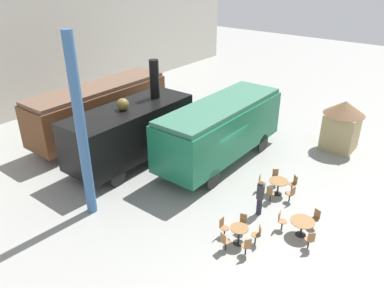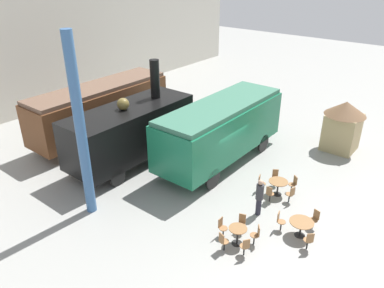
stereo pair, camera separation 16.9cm
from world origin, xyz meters
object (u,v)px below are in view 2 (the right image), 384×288
Objects in this scene: visitor_person at (259,196)px; cafe_table_far at (278,184)px; steam_locomotive at (131,129)px; cafe_table_mid at (238,232)px; passenger_coach_wooden at (101,107)px; cafe_chair_0 at (280,220)px; streamlined_locomotive at (228,124)px; cafe_table_near at (301,224)px; ticket_kiosk at (343,123)px.

cafe_table_far is at bearing 1.50° from visitor_person.
cafe_table_mid is (-2.19, -8.31, -1.36)m from steam_locomotive.
cafe_chair_0 is at bearing -96.71° from passenger_coach_wooden.
steam_locomotive reaches higher than cafe_chair_0.
streamlined_locomotive reaches higher than cafe_chair_0.
streamlined_locomotive is at bearing 36.92° from cafe_table_mid.
steam_locomotive is at bearing 89.07° from cafe_table_near.
passenger_coach_wooden reaches higher than cafe_table_near.
cafe_table_mid is (-2.03, 1.76, -0.01)m from cafe_table_near.
cafe_table_near is 9.07m from ticket_kiosk.
cafe_chair_0 is (-1.56, -13.23, -1.44)m from passenger_coach_wooden.
cafe_table_near is (-1.35, -14.07, -1.37)m from passenger_coach_wooden.
visitor_person is at bearing -178.50° from cafe_table_far.
cafe_table_mid is at bearing -171.94° from visitor_person.
steam_locomotive is at bearing 134.46° from streamlined_locomotive.
ticket_kiosk is at bearing 9.55° from cafe_table_near.
streamlined_locomotive is 6.96m from cafe_chair_0.
streamlined_locomotive reaches higher than cafe_table_far.
streamlined_locomotive reaches higher than cafe_table_mid.
streamlined_locomotive is at bearing 66.68° from cafe_table_far.
steam_locomotive reaches higher than ticket_kiosk.
cafe_table_far is 1.05× the size of cafe_chair_0.
passenger_coach_wooden is at bearing 159.63° from cafe_chair_0.
visitor_person reaches higher than cafe_table_far.
ticket_kiosk reaches higher than cafe_table_near.
visitor_person is (0.20, 2.08, 0.40)m from cafe_table_near.
passenger_coach_wooden is at bearing 73.45° from steam_locomotive.
cafe_table_near is 1.08× the size of cafe_table_far.
cafe_table_far is 0.31× the size of ticket_kiosk.
streamlined_locomotive is 5.80× the size of visitor_person.
cafe_chair_0 is 0.29× the size of ticket_kiosk.
streamlined_locomotive is at bearing -45.54° from steam_locomotive.
passenger_coach_wooden is at bearing 84.52° from visitor_person.
cafe_table_far is 6.84m from ticket_kiosk.
visitor_person is (-3.73, -4.16, -1.06)m from streamlined_locomotive.
cafe_table_near is at bearing -135.36° from cafe_table_far.
cafe_table_far is (2.16, 2.13, 0.02)m from cafe_table_near.
cafe_table_mid is 0.89× the size of cafe_chair_0.
passenger_coach_wooden is 10.21× the size of cafe_table_far.
streamlined_locomotive is 11.92× the size of cafe_chair_0.
ticket_kiosk is at bearing -5.40° from cafe_table_far.
cafe_table_far is at bearing 5.01° from cafe_table_mid.
steam_locomotive is 10.16m from cafe_table_near.
visitor_person is at bearing 84.48° from cafe_table_near.
streamlined_locomotive is 13.43× the size of cafe_table_mid.
cafe_table_mid is (-5.96, -4.47, -1.46)m from streamlined_locomotive.
cafe_table_near is at bearing 0.00° from cafe_chair_0.
cafe_table_far is at bearing 104.94° from cafe_chair_0.
cafe_chair_0 is 1.38m from visitor_person.
ticket_kiosk is (8.88, 1.49, 1.09)m from cafe_table_near.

